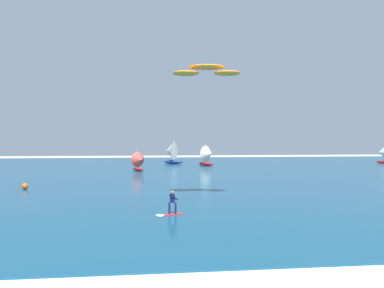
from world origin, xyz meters
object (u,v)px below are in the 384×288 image
(sailboat_near_shore, at_px, (140,161))
(sailboat_mid_left, at_px, (208,155))
(sailboat_center_horizon, at_px, (383,154))
(marker_buoy, at_px, (25,186))
(kitesurfer, at_px, (170,206))
(kite, at_px, (206,71))
(sailboat_trailing, at_px, (171,153))

(sailboat_near_shore, height_order, sailboat_mid_left, sailboat_mid_left)
(sailboat_center_horizon, bearing_deg, marker_buoy, -151.61)
(sailboat_mid_left, height_order, sailboat_center_horizon, sailboat_mid_left)
(sailboat_mid_left, distance_m, marker_buoy, 39.81)
(kitesurfer, bearing_deg, sailboat_near_shore, 95.70)
(kitesurfer, distance_m, sailboat_center_horizon, 69.44)
(kitesurfer, distance_m, sailboat_mid_left, 46.80)
(kite, relative_size, sailboat_trailing, 1.15)
(kite, bearing_deg, sailboat_near_shore, 102.96)
(sailboat_mid_left, bearing_deg, kite, -98.92)
(marker_buoy, bearing_deg, sailboat_mid_left, 52.27)
(marker_buoy, bearing_deg, kitesurfer, -44.34)
(sailboat_center_horizon, height_order, marker_buoy, sailboat_center_horizon)
(sailboat_center_horizon, bearing_deg, kite, -136.54)
(sailboat_near_shore, relative_size, sailboat_trailing, 0.68)
(kite, distance_m, marker_buoy, 22.82)
(sailboat_near_shore, height_order, sailboat_center_horizon, sailboat_center_horizon)
(kite, height_order, marker_buoy, kite)
(sailboat_trailing, distance_m, marker_buoy, 41.78)
(sailboat_near_shore, distance_m, sailboat_trailing, 18.26)
(sailboat_center_horizon, distance_m, marker_buoy, 72.72)
(sailboat_near_shore, distance_m, sailboat_center_horizon, 54.59)
(sailboat_near_shore, bearing_deg, kite, -77.04)
(kitesurfer, xyz_separation_m, kite, (3.35, 5.30, 10.52))
(sailboat_trailing, bearing_deg, kitesurfer, -92.74)
(sailboat_near_shore, distance_m, sailboat_mid_left, 16.96)
(kite, relative_size, sailboat_center_horizon, 1.35)
(kitesurfer, distance_m, marker_buoy, 20.46)
(kitesurfer, relative_size, marker_buoy, 3.05)
(kite, height_order, sailboat_trailing, kite)
(kitesurfer, xyz_separation_m, marker_buoy, (-14.63, 14.30, -0.27))
(kite, xyz_separation_m, sailboat_mid_left, (6.35, 40.45, -9.07))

